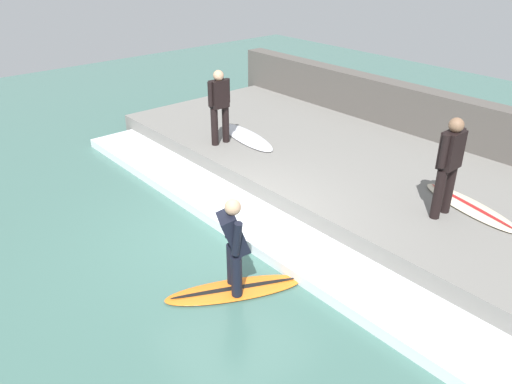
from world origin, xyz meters
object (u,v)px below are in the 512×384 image
surfboard_riding (235,290)px  surfer_waiting_far (219,103)px  surfer_waiting_near (449,162)px  surfer_riding (234,241)px  surfboard_waiting_near (470,207)px  surfboard_waiting_far (247,137)px

surfboard_riding → surfer_waiting_far: surfer_waiting_far is taller
surfboard_riding → surfer_waiting_near: (3.47, -1.13, 1.41)m
surfboard_riding → surfer_waiting_far: size_ratio=1.26×
surfer_riding → surfboard_waiting_near: bearing=-18.4°
surfboard_riding → surfboard_waiting_near: size_ratio=1.02×
surfboard_riding → surfer_riding: (0.00, 0.00, 0.84)m
surfer_waiting_near → surfer_waiting_far: 5.01m
surfer_riding → surfboard_waiting_near: size_ratio=0.73×
surfboard_riding → surfer_waiting_near: bearing=-18.0°
surfer_riding → surfer_waiting_far: surfer_waiting_far is taller
surfboard_waiting_near → surfer_waiting_far: surfer_waiting_far is taller
surfer_waiting_far → surfboard_waiting_near: bearing=-74.7°
surfboard_waiting_near → surfer_waiting_far: (-1.42, 5.16, 0.89)m
surfboard_riding → surfboard_waiting_far: 4.93m
surfboard_riding → surfer_riding: 0.84m
surfer_waiting_near → surfer_waiting_far: (-0.83, 4.94, -0.03)m
surfer_waiting_near → surfer_riding: bearing=162.0°
surfer_riding → surfboard_waiting_near: 4.29m
surfer_riding → surfboard_waiting_near: surfer_riding is taller
surfboard_riding → surfer_waiting_near: surfer_waiting_near is taller
surfer_waiting_far → surfer_waiting_near: bearing=-80.5°
surfboard_riding → surfer_riding: bearing=0.0°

